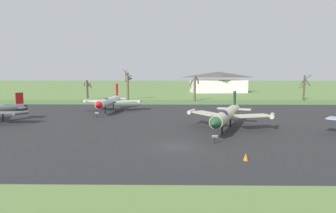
# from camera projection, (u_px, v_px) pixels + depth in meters

# --- Properties ---
(ground_plane) EXTENTS (600.00, 600.00, 0.00)m
(ground_plane) POSITION_uv_depth(u_px,v_px,m) (176.00, 147.00, 28.97)
(ground_plane) COLOR #607F42
(asphalt_apron) EXTENTS (82.09, 50.31, 0.05)m
(asphalt_apron) POSITION_uv_depth(u_px,v_px,m) (175.00, 122.00, 43.97)
(asphalt_apron) COLOR #28282B
(asphalt_apron) RESTS_ON ground
(grass_verge_strip) EXTENTS (142.09, 12.00, 0.06)m
(grass_verge_strip) POSITION_uv_depth(u_px,v_px,m) (174.00, 102.00, 74.92)
(grass_verge_strip) COLOR #4E703B
(grass_verge_strip) RESTS_ON ground
(jet_fighter_front_left) EXTENTS (11.69, 15.48, 5.39)m
(jet_fighter_front_left) POSITION_uv_depth(u_px,v_px,m) (109.00, 101.00, 54.91)
(jet_fighter_front_left) COLOR silver
(jet_fighter_front_left) RESTS_ON ground
(info_placard_front_left) EXTENTS (0.68, 0.36, 1.08)m
(info_placard_front_left) POSITION_uv_depth(u_px,v_px,m) (97.00, 114.00, 47.58)
(info_placard_front_left) COLOR black
(info_placard_front_left) RESTS_ON ground
(jet_fighter_front_right) EXTENTS (11.62, 14.91, 4.90)m
(jet_fighter_front_right) POSITION_uv_depth(u_px,v_px,m) (226.00, 115.00, 36.59)
(jet_fighter_front_right) COLOR #B7B293
(jet_fighter_front_right) RESTS_ON ground
(info_placard_front_right) EXTENTS (0.65, 0.27, 1.00)m
(info_placard_front_right) POSITION_uv_depth(u_px,v_px,m) (215.00, 138.00, 29.96)
(info_placard_front_right) COLOR black
(info_placard_front_right) RESTS_ON ground
(bare_tree_far_left) EXTENTS (2.42, 2.52, 5.81)m
(bare_tree_far_left) POSITION_uv_depth(u_px,v_px,m) (87.00, 89.00, 81.93)
(bare_tree_far_left) COLOR #42382D
(bare_tree_far_left) RESTS_ON ground
(bare_tree_left_of_center) EXTENTS (2.42, 2.51, 8.72)m
(bare_tree_left_of_center) POSITION_uv_depth(u_px,v_px,m) (128.00, 85.00, 80.38)
(bare_tree_left_of_center) COLOR brown
(bare_tree_left_of_center) RESTS_ON ground
(bare_tree_center) EXTENTS (2.71, 2.75, 7.13)m
(bare_tree_center) POSITION_uv_depth(u_px,v_px,m) (195.00, 88.00, 78.03)
(bare_tree_center) COLOR brown
(bare_tree_center) RESTS_ON ground
(bare_tree_right_of_center) EXTENTS (2.99, 3.38, 7.33)m
(bare_tree_right_of_center) POSITION_uv_depth(u_px,v_px,m) (304.00, 87.00, 79.32)
(bare_tree_right_of_center) COLOR #42382D
(bare_tree_right_of_center) RESTS_ON ground
(visitor_building) EXTENTS (23.40, 14.43, 8.42)m
(visitor_building) POSITION_uv_depth(u_px,v_px,m) (218.00, 82.00, 115.73)
(visitor_building) COLOR silver
(visitor_building) RESTS_ON ground
(traffic_cone) EXTENTS (0.47, 0.47, 0.67)m
(traffic_cone) POSITION_uv_depth(u_px,v_px,m) (246.00, 157.00, 24.25)
(traffic_cone) COLOR orange
(traffic_cone) RESTS_ON ground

